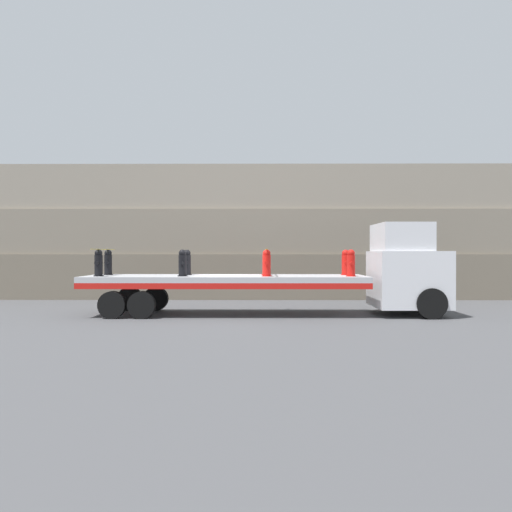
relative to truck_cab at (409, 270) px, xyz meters
name	(u,v)px	position (x,y,z in m)	size (l,w,h in m)	color
ground_plane	(226,314)	(-6.57, 0.00, -1.61)	(120.00, 120.00, 0.00)	#474749
rock_cliff	(235,233)	(-6.57, 7.14, 1.61)	(60.00, 3.30, 6.44)	#706656
truck_cab	(409,270)	(0.00, 0.00, 0.00)	(2.45, 2.68, 3.25)	silver
flatbed_trailer	(211,282)	(-7.09, 0.00, -0.46)	(9.98, 2.60, 1.39)	#B2B2B7
fire_hydrant_black_near_0	(99,263)	(-10.95, -0.55, 0.24)	(0.35, 0.57, 0.93)	black
fire_hydrant_black_far_0	(108,263)	(-10.95, 0.55, 0.24)	(0.35, 0.57, 0.93)	black
fire_hydrant_black_near_1	(183,263)	(-8.03, -0.55, 0.24)	(0.35, 0.57, 0.93)	black
fire_hydrant_black_far_1	(187,263)	(-8.03, 0.55, 0.24)	(0.35, 0.57, 0.93)	black
fire_hydrant_red_near_2	(267,263)	(-5.10, -0.55, 0.24)	(0.35, 0.57, 0.93)	red
fire_hydrant_red_far_2	(266,263)	(-5.10, 0.55, 0.24)	(0.35, 0.57, 0.93)	red
fire_hydrant_red_near_3	(351,263)	(-2.18, -0.55, 0.24)	(0.35, 0.57, 0.93)	red
fire_hydrant_red_far_3	(345,263)	(-2.18, 0.55, 0.24)	(0.35, 0.57, 0.93)	red
cargo_strap_rear	(103,249)	(-10.95, 0.00, 0.73)	(0.05, 2.70, 0.01)	yellow
cargo_strap_middle	(266,249)	(-5.10, 0.00, 0.73)	(0.05, 2.70, 0.01)	yellow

